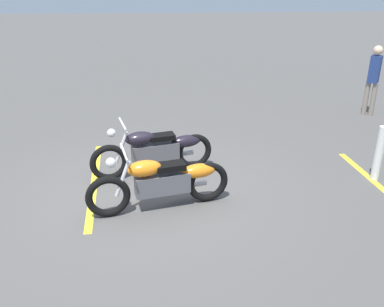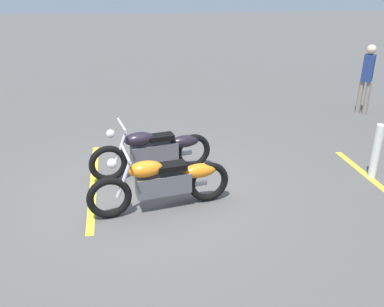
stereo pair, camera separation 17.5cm
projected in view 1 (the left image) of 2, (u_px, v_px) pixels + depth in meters
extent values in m
plane|color=#514F4C|center=(150.00, 190.00, 7.10)|extent=(60.00, 60.00, 0.00)
torus|color=black|center=(108.00, 197.00, 6.22)|extent=(0.68, 0.26, 0.67)
torus|color=black|center=(208.00, 182.00, 6.64)|extent=(0.68, 0.26, 0.67)
cube|color=#59595E|center=(163.00, 184.00, 6.41)|extent=(0.87, 0.41, 0.32)
ellipsoid|color=orange|center=(144.00, 168.00, 6.21)|extent=(0.57, 0.39, 0.24)
ellipsoid|color=orange|center=(198.00, 171.00, 6.50)|extent=(0.60, 0.36, 0.22)
cube|color=black|center=(170.00, 166.00, 6.33)|extent=(0.48, 0.33, 0.09)
cylinder|color=silver|center=(122.00, 179.00, 6.17)|extent=(0.27, 0.12, 0.56)
cylinder|color=silver|center=(124.00, 152.00, 6.02)|extent=(0.18, 0.61, 0.04)
sphere|color=silver|center=(111.00, 163.00, 6.02)|extent=(0.15, 0.15, 0.15)
cylinder|color=silver|center=(185.00, 185.00, 6.70)|extent=(0.70, 0.25, 0.09)
torus|color=black|center=(109.00, 163.00, 7.29)|extent=(0.68, 0.28, 0.67)
torus|color=black|center=(194.00, 151.00, 7.75)|extent=(0.68, 0.28, 0.67)
cube|color=#59595E|center=(155.00, 152.00, 7.50)|extent=(0.87, 0.43, 0.32)
ellipsoid|color=black|center=(140.00, 138.00, 7.30)|extent=(0.57, 0.40, 0.24)
ellipsoid|color=black|center=(186.00, 141.00, 7.61)|extent=(0.60, 0.37, 0.22)
cube|color=black|center=(162.00, 137.00, 7.42)|extent=(0.49, 0.34, 0.09)
cylinder|color=silver|center=(121.00, 147.00, 7.26)|extent=(0.27, 0.12, 0.56)
cylinder|color=silver|center=(123.00, 124.00, 7.10)|extent=(0.19, 0.61, 0.04)
sphere|color=silver|center=(111.00, 133.00, 7.10)|extent=(0.15, 0.15, 0.15)
cylinder|color=silver|center=(175.00, 154.00, 7.80)|extent=(0.70, 0.27, 0.09)
cylinder|color=gray|center=(366.00, 98.00, 10.58)|extent=(0.12, 0.12, 0.84)
cylinder|color=gray|center=(373.00, 99.00, 10.49)|extent=(0.12, 0.12, 0.84)
cube|color=navy|center=(375.00, 69.00, 10.23)|extent=(0.31, 0.30, 0.66)
sphere|color=beige|center=(378.00, 50.00, 10.04)|extent=(0.23, 0.23, 0.23)
cylinder|color=white|center=(379.00, 154.00, 7.26)|extent=(0.14, 0.14, 0.99)
cube|color=yellow|center=(94.00, 182.00, 7.36)|extent=(0.39, 3.20, 0.01)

